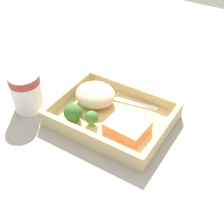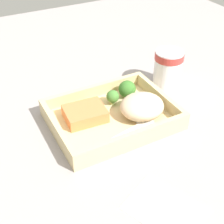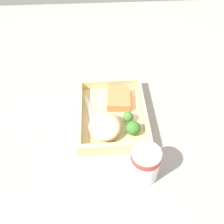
% 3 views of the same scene
% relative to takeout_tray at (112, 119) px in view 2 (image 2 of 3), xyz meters
% --- Properties ---
extents(ground_plane, '(1.60, 1.60, 0.02)m').
position_rel_takeout_tray_xyz_m(ground_plane, '(0.00, 0.00, -0.02)').
color(ground_plane, '#9A9190').
extents(takeout_tray, '(0.28, 0.21, 0.01)m').
position_rel_takeout_tray_xyz_m(takeout_tray, '(0.00, 0.00, 0.00)').
color(takeout_tray, '#CEB884').
rests_on(takeout_tray, ground_plane).
extents(tray_rim, '(0.28, 0.21, 0.03)m').
position_rel_takeout_tray_xyz_m(tray_rim, '(0.00, 0.00, 0.02)').
color(tray_rim, '#CEB884').
rests_on(tray_rim, takeout_tray).
extents(salmon_fillet, '(0.10, 0.08, 0.03)m').
position_rel_takeout_tray_xyz_m(salmon_fillet, '(-0.06, 0.02, 0.02)').
color(salmon_fillet, '#E97C46').
rests_on(salmon_fillet, takeout_tray).
extents(mashed_potatoes, '(0.10, 0.09, 0.05)m').
position_rel_takeout_tray_xyz_m(mashed_potatoes, '(0.06, -0.02, 0.03)').
color(mashed_potatoes, beige).
rests_on(mashed_potatoes, takeout_tray).
extents(broccoli_floret_1, '(0.04, 0.04, 0.04)m').
position_rel_takeout_tray_xyz_m(broccoli_floret_1, '(0.07, 0.06, 0.03)').
color(broccoli_floret_1, '#7B9B52').
rests_on(broccoli_floret_1, takeout_tray).
extents(broccoli_floret_2, '(0.03, 0.03, 0.04)m').
position_rel_takeout_tray_xyz_m(broccoli_floret_2, '(0.03, 0.05, 0.03)').
color(broccoli_floret_2, '#86A559').
rests_on(broccoli_floret_2, takeout_tray).
extents(fork, '(0.16, 0.05, 0.00)m').
position_rel_takeout_tray_xyz_m(fork, '(0.01, -0.06, 0.01)').
color(fork, white).
rests_on(fork, takeout_tray).
extents(paper_cup, '(0.07, 0.07, 0.10)m').
position_rel_takeout_tray_xyz_m(paper_cup, '(0.20, 0.07, 0.05)').
color(paper_cup, white).
rests_on(paper_cup, ground_plane).
extents(receipt_slip, '(0.13, 0.15, 0.00)m').
position_rel_takeout_tray_xyz_m(receipt_slip, '(-0.03, -0.25, -0.00)').
color(receipt_slip, white).
rests_on(receipt_slip, ground_plane).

